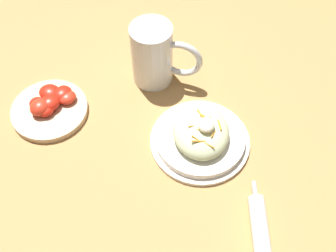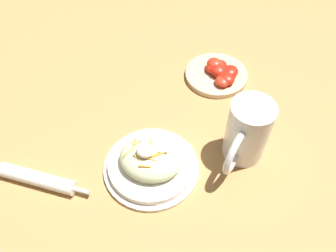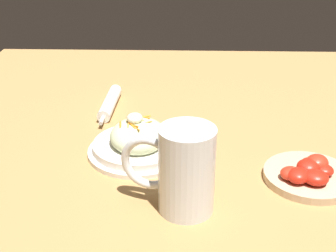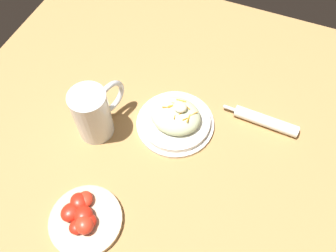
{
  "view_description": "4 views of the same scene",
  "coord_description": "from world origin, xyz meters",
  "px_view_note": "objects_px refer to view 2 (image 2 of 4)",
  "views": [
    {
      "loc": [
        -0.45,
        -0.05,
        0.8
      ],
      "look_at": [
        0.06,
        -0.07,
        0.07
      ],
      "focal_mm": 45.34,
      "sensor_mm": 36.0,
      "label": 1
    },
    {
      "loc": [
        0.21,
        -0.55,
        0.7
      ],
      "look_at": [
        0.08,
        -0.06,
        0.07
      ],
      "focal_mm": 37.04,
      "sensor_mm": 36.0,
      "label": 2
    },
    {
      "loc": [
        0.94,
        -0.05,
        0.49
      ],
      "look_at": [
        0.1,
        -0.07,
        0.08
      ],
      "focal_mm": 49.23,
      "sensor_mm": 36.0,
      "label": 3
    },
    {
      "loc": [
        -0.12,
        0.37,
        0.85
      ],
      "look_at": [
        0.06,
        -0.08,
        0.09
      ],
      "focal_mm": 37.47,
      "sensor_mm": 36.0,
      "label": 4
    }
  ],
  "objects_px": {
    "napkin_roll": "(38,179)",
    "tomato_plate": "(218,73)",
    "salad_plate": "(151,162)",
    "beer_mug": "(246,134)"
  },
  "relations": [
    {
      "from": "salad_plate",
      "to": "beer_mug",
      "type": "relative_size",
      "value": 1.32
    },
    {
      "from": "beer_mug",
      "to": "napkin_roll",
      "type": "xyz_separation_m",
      "value": [
        -0.44,
        -0.2,
        -0.06
      ]
    },
    {
      "from": "napkin_roll",
      "to": "tomato_plate",
      "type": "xyz_separation_m",
      "value": [
        0.34,
        0.44,
        0.0
      ]
    },
    {
      "from": "napkin_roll",
      "to": "tomato_plate",
      "type": "relative_size",
      "value": 1.23
    },
    {
      "from": "beer_mug",
      "to": "tomato_plate",
      "type": "xyz_separation_m",
      "value": [
        -0.1,
        0.25,
        -0.06
      ]
    },
    {
      "from": "beer_mug",
      "to": "tomato_plate",
      "type": "bearing_deg",
      "value": 111.44
    },
    {
      "from": "salad_plate",
      "to": "tomato_plate",
      "type": "height_order",
      "value": "salad_plate"
    },
    {
      "from": "napkin_roll",
      "to": "tomato_plate",
      "type": "bearing_deg",
      "value": 52.47
    },
    {
      "from": "tomato_plate",
      "to": "salad_plate",
      "type": "bearing_deg",
      "value": -106.57
    },
    {
      "from": "salad_plate",
      "to": "tomato_plate",
      "type": "relative_size",
      "value": 1.25
    }
  ]
}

